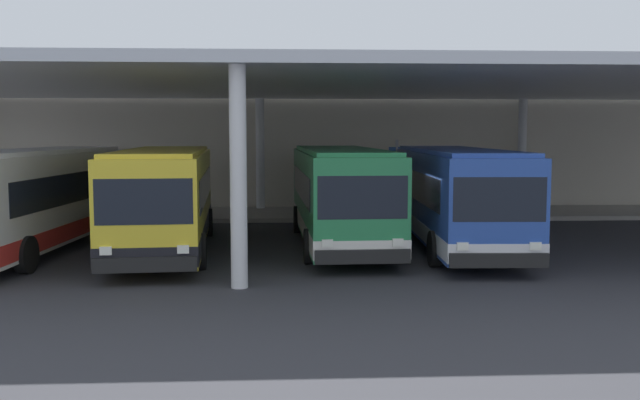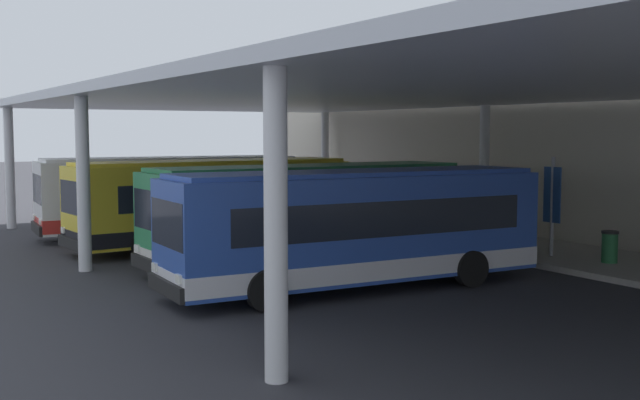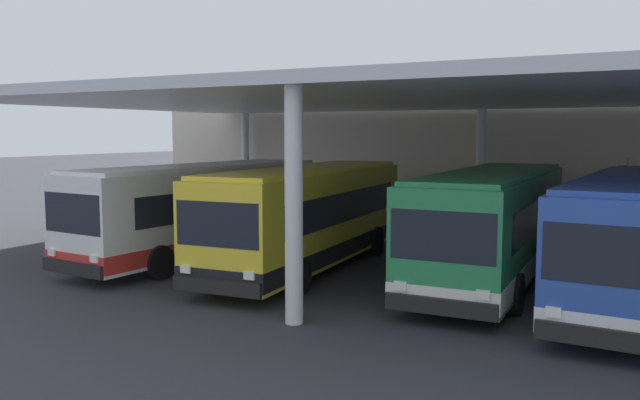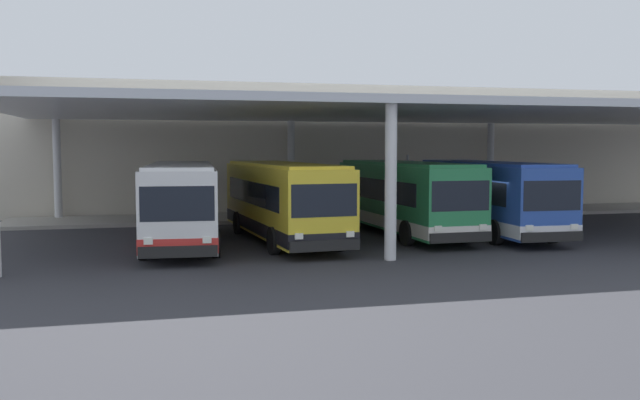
{
  "view_description": "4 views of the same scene",
  "coord_description": "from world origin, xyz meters",
  "px_view_note": "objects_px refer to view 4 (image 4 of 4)",
  "views": [
    {
      "loc": [
        -5.12,
        -18.93,
        3.68
      ],
      "look_at": [
        -3.99,
        2.29,
        1.62
      ],
      "focal_mm": 39.18,
      "sensor_mm": 36.0,
      "label": 1
    },
    {
      "loc": [
        17.64,
        -8.54,
        4.18
      ],
      "look_at": [
        -2.23,
        3.4,
        2.18
      ],
      "focal_mm": 44.26,
      "sensor_mm": 36.0,
      "label": 2
    },
    {
      "loc": [
        1.04,
        -14.75,
        4.24
      ],
      "look_at": [
        -8.4,
        2.9,
        2.17
      ],
      "focal_mm": 36.62,
      "sensor_mm": 36.0,
      "label": 3
    },
    {
      "loc": [
        -14.21,
        -24.16,
        3.83
      ],
      "look_at": [
        -7.2,
        3.01,
        1.64
      ],
      "focal_mm": 38.52,
      "sensor_mm": 36.0,
      "label": 4
    }
  ],
  "objects_px": {
    "bus_middle_bay": "(404,197)",
    "trash_bin": "(435,203)",
    "bus_second_bay": "(283,201)",
    "bus_nearest_bay": "(181,203)",
    "bench_waiting": "(467,202)",
    "bus_far_bay": "(488,196)",
    "banner_sign": "(407,180)"
  },
  "relations": [
    {
      "from": "bus_second_bay",
      "to": "bus_middle_bay",
      "type": "bearing_deg",
      "value": 8.33
    },
    {
      "from": "bench_waiting",
      "to": "banner_sign",
      "type": "height_order",
      "value": "banner_sign"
    },
    {
      "from": "bus_second_bay",
      "to": "banner_sign",
      "type": "height_order",
      "value": "banner_sign"
    },
    {
      "from": "bus_second_bay",
      "to": "trash_bin",
      "type": "xyz_separation_m",
      "value": [
        10.47,
        8.56,
        -0.98
      ]
    },
    {
      "from": "bus_middle_bay",
      "to": "banner_sign",
      "type": "xyz_separation_m",
      "value": [
        3.06,
        7.26,
        0.32
      ]
    },
    {
      "from": "bus_far_bay",
      "to": "trash_bin",
      "type": "distance_m",
      "value": 8.61
    },
    {
      "from": "bus_far_bay",
      "to": "banner_sign",
      "type": "bearing_deg",
      "value": 94.27
    },
    {
      "from": "bus_far_bay",
      "to": "bus_second_bay",
      "type": "bearing_deg",
      "value": -179.31
    },
    {
      "from": "bus_far_bay",
      "to": "bench_waiting",
      "type": "height_order",
      "value": "bus_far_bay"
    },
    {
      "from": "bus_middle_bay",
      "to": "bus_far_bay",
      "type": "xyz_separation_m",
      "value": [
        3.65,
        -0.7,
        0.0
      ]
    },
    {
      "from": "bus_nearest_bay",
      "to": "bus_middle_bay",
      "type": "relative_size",
      "value": 1.01
    },
    {
      "from": "bus_nearest_bay",
      "to": "bench_waiting",
      "type": "height_order",
      "value": "bus_nearest_bay"
    },
    {
      "from": "trash_bin",
      "to": "banner_sign",
      "type": "relative_size",
      "value": 0.31
    },
    {
      "from": "bus_second_bay",
      "to": "bus_far_bay",
      "type": "bearing_deg",
      "value": 0.69
    },
    {
      "from": "bus_second_bay",
      "to": "trash_bin",
      "type": "height_order",
      "value": "bus_second_bay"
    },
    {
      "from": "bus_nearest_bay",
      "to": "bench_waiting",
      "type": "bearing_deg",
      "value": 28.6
    },
    {
      "from": "bus_middle_bay",
      "to": "bench_waiting",
      "type": "xyz_separation_m",
      "value": [
        7.1,
        8.14,
        -0.99
      ]
    },
    {
      "from": "bus_far_bay",
      "to": "banner_sign",
      "type": "xyz_separation_m",
      "value": [
        -0.59,
        7.96,
        0.32
      ]
    },
    {
      "from": "bench_waiting",
      "to": "banner_sign",
      "type": "xyz_separation_m",
      "value": [
        -4.04,
        -0.88,
        1.32
      ]
    },
    {
      "from": "bus_middle_bay",
      "to": "banner_sign",
      "type": "distance_m",
      "value": 7.88
    },
    {
      "from": "bus_nearest_bay",
      "to": "bus_second_bay",
      "type": "bearing_deg",
      "value": 1.85
    },
    {
      "from": "bench_waiting",
      "to": "trash_bin",
      "type": "height_order",
      "value": "trash_bin"
    },
    {
      "from": "banner_sign",
      "to": "bus_middle_bay",
      "type": "bearing_deg",
      "value": -112.86
    },
    {
      "from": "bus_middle_bay",
      "to": "trash_bin",
      "type": "xyz_separation_m",
      "value": [
        4.95,
        7.75,
        -0.98
      ]
    },
    {
      "from": "bench_waiting",
      "to": "bus_far_bay",
      "type": "bearing_deg",
      "value": -111.3
    },
    {
      "from": "bus_nearest_bay",
      "to": "bus_far_bay",
      "type": "xyz_separation_m",
      "value": [
        13.2,
        0.24,
        0.0
      ]
    },
    {
      "from": "bus_middle_bay",
      "to": "bench_waiting",
      "type": "relative_size",
      "value": 5.89
    },
    {
      "from": "bus_middle_bay",
      "to": "bus_far_bay",
      "type": "bearing_deg",
      "value": -10.82
    },
    {
      "from": "bench_waiting",
      "to": "banner_sign",
      "type": "relative_size",
      "value": 0.56
    },
    {
      "from": "bus_middle_bay",
      "to": "bench_waiting",
      "type": "distance_m",
      "value": 10.84
    },
    {
      "from": "bus_second_bay",
      "to": "trash_bin",
      "type": "bearing_deg",
      "value": 39.26
    },
    {
      "from": "bus_nearest_bay",
      "to": "trash_bin",
      "type": "bearing_deg",
      "value": 30.95
    }
  ]
}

